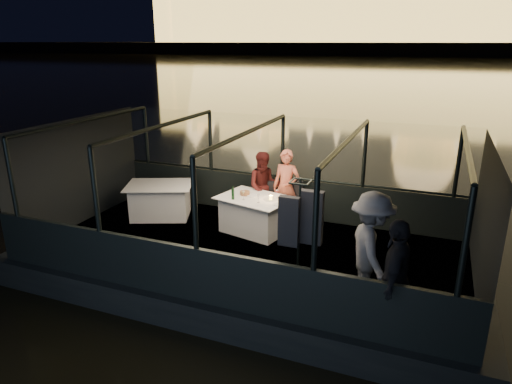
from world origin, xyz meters
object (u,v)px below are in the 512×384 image
at_px(dining_table_central, 254,215).
at_px(dining_table_aft, 160,201).
at_px(chair_port_left, 263,202).
at_px(person_woman_coral, 286,191).
at_px(coat_stand, 298,246).
at_px(passenger_dark, 395,277).
at_px(wine_bottle, 233,192).
at_px(person_man_maroon, 264,188).
at_px(chair_port_right, 291,206).
at_px(passenger_stripe, 371,253).

bearing_deg(dining_table_central, dining_table_aft, 179.52).
bearing_deg(chair_port_left, person_woman_coral, 3.66).
distance_m(dining_table_central, coat_stand, 2.79).
height_order(dining_table_central, person_woman_coral, person_woman_coral).
bearing_deg(person_woman_coral, passenger_dark, -48.18).
xyz_separation_m(dining_table_central, wine_bottle, (-0.37, -0.26, 0.53)).
relative_size(dining_table_central, person_woman_coral, 0.88).
bearing_deg(dining_table_central, person_man_maroon, 94.26).
xyz_separation_m(chair_port_left, wine_bottle, (-0.33, -0.88, 0.47)).
bearing_deg(dining_table_aft, wine_bottle, -8.17).
distance_m(chair_port_right, wine_bottle, 1.38).
bearing_deg(dining_table_central, person_woman_coral, 57.74).
xyz_separation_m(dining_table_aft, chair_port_left, (2.29, 0.60, 0.06)).
distance_m(passenger_stripe, wine_bottle, 3.44).
xyz_separation_m(person_woman_coral, person_man_maroon, (-0.51, 0.00, 0.00)).
relative_size(passenger_stripe, passenger_dark, 1.06).
xyz_separation_m(dining_table_central, chair_port_right, (0.61, 0.60, 0.06)).
relative_size(chair_port_left, person_woman_coral, 0.53).
bearing_deg(dining_table_aft, person_woman_coral, 14.14).
bearing_deg(person_man_maroon, passenger_dark, -70.66).
bearing_deg(coat_stand, person_man_maroon, 119.57).
relative_size(chair_port_left, wine_bottle, 3.19).
bearing_deg(chair_port_left, passenger_dark, -53.63).
bearing_deg(passenger_stripe, chair_port_right, 14.39).
distance_m(dining_table_aft, wine_bottle, 2.05).
height_order(chair_port_left, coat_stand, coat_stand).
height_order(person_man_maroon, passenger_dark, passenger_dark).
height_order(coat_stand, person_woman_coral, coat_stand).
height_order(chair_port_left, wine_bottle, wine_bottle).
relative_size(person_woman_coral, person_man_maroon, 1.06).
bearing_deg(chair_port_right, dining_table_central, -111.11).
xyz_separation_m(coat_stand, passenger_dark, (1.45, -0.35, -0.05)).
height_order(person_woman_coral, wine_bottle, person_woman_coral).
distance_m(coat_stand, passenger_dark, 1.49).
height_order(dining_table_central, chair_port_right, chair_port_right).
bearing_deg(wine_bottle, dining_table_aft, 171.83).
bearing_deg(wine_bottle, chair_port_left, 69.47).
distance_m(person_woman_coral, passenger_dark, 4.20).
bearing_deg(chair_port_left, chair_port_right, -10.01).
distance_m(chair_port_left, chair_port_right, 0.65).
bearing_deg(chair_port_right, dining_table_aft, -144.37).
bearing_deg(chair_port_right, person_man_maroon, -166.13).
bearing_deg(passenger_dark, chair_port_right, -136.86).
xyz_separation_m(chair_port_left, person_man_maroon, (-0.02, 0.10, 0.30)).
distance_m(dining_table_central, dining_table_aft, 2.33).
distance_m(chair_port_left, passenger_dark, 4.46).
distance_m(dining_table_aft, person_man_maroon, 2.41).
height_order(dining_table_central, chair_port_left, chair_port_left).
distance_m(dining_table_central, chair_port_left, 0.62).
bearing_deg(chair_port_left, coat_stand, -67.67).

